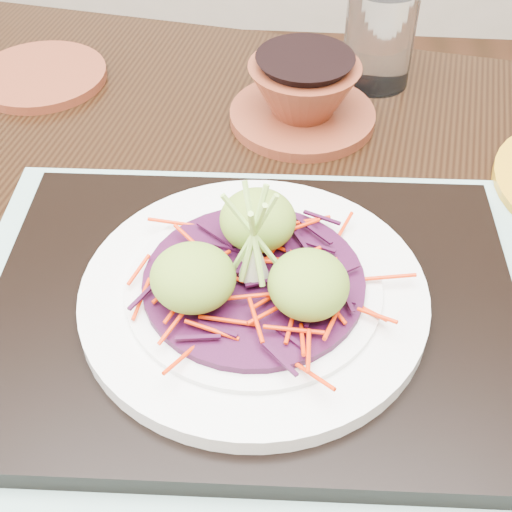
# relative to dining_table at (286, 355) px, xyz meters

# --- Properties ---
(dining_table) EXTENTS (1.33, 1.00, 0.76)m
(dining_table) POSITION_rel_dining_table_xyz_m (0.00, 0.00, 0.00)
(dining_table) COLOR black
(dining_table) RESTS_ON ground
(placemat) EXTENTS (0.46, 0.37, 0.00)m
(placemat) POSITION_rel_dining_table_xyz_m (-0.02, -0.05, 0.10)
(placemat) COLOR #87AF9E
(placemat) RESTS_ON dining_table
(serving_tray) EXTENTS (0.40, 0.31, 0.02)m
(serving_tray) POSITION_rel_dining_table_xyz_m (-0.02, -0.05, 0.11)
(serving_tray) COLOR black
(serving_tray) RESTS_ON placemat
(white_plate) EXTENTS (0.26, 0.26, 0.02)m
(white_plate) POSITION_rel_dining_table_xyz_m (-0.02, -0.05, 0.13)
(white_plate) COLOR silver
(white_plate) RESTS_ON serving_tray
(cabbage_bed) EXTENTS (0.16, 0.16, 0.01)m
(cabbage_bed) POSITION_rel_dining_table_xyz_m (-0.02, -0.05, 0.14)
(cabbage_bed) COLOR #380B2C
(cabbage_bed) RESTS_ON white_plate
(carrot_julienne) EXTENTS (0.20, 0.20, 0.01)m
(carrot_julienne) POSITION_rel_dining_table_xyz_m (-0.02, -0.05, 0.15)
(carrot_julienne) COLOR red
(carrot_julienne) RESTS_ON cabbage_bed
(guacamole_scoops) EXTENTS (0.14, 0.12, 0.04)m
(guacamole_scoops) POSITION_rel_dining_table_xyz_m (-0.02, -0.05, 0.17)
(guacamole_scoops) COLOR olive
(guacamole_scoops) RESTS_ON cabbage_bed
(scallion_garnish) EXTENTS (0.06, 0.06, 0.09)m
(scallion_garnish) POSITION_rel_dining_table_xyz_m (-0.02, -0.05, 0.19)
(scallion_garnish) COLOR #91C24D
(scallion_garnish) RESTS_ON cabbage_bed
(terracotta_side_plate) EXTENTS (0.19, 0.19, 0.01)m
(terracotta_side_plate) POSITION_rel_dining_table_xyz_m (-0.29, 0.29, 0.11)
(terracotta_side_plate) COLOR #612717
(terracotta_side_plate) RESTS_ON dining_table
(water_glass) EXTENTS (0.10, 0.10, 0.11)m
(water_glass) POSITION_rel_dining_table_xyz_m (0.08, 0.31, 0.15)
(water_glass) COLOR white
(water_glass) RESTS_ON dining_table
(terracotta_bowl_set) EXTENTS (0.18, 0.18, 0.06)m
(terracotta_bowl_set) POSITION_rel_dining_table_xyz_m (0.00, 0.23, 0.13)
(terracotta_bowl_set) COLOR #612717
(terracotta_bowl_set) RESTS_ON dining_table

